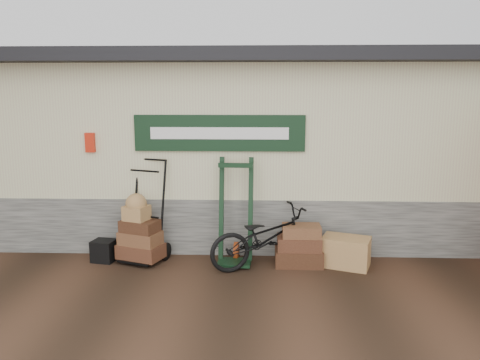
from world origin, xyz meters
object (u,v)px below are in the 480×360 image
Objects in this scene: green_barrow at (236,211)px; black_trunk at (104,251)px; bicycle at (267,234)px; porter_trolley at (146,209)px; suitcase_stack at (299,245)px; wicker_hamper at (346,252)px.

black_trunk is (-2.02, -0.03, -0.63)m from green_barrow.
green_barrow is 0.58m from bicycle.
black_trunk is at bearing -175.17° from green_barrow.
bicycle is (0.47, -0.19, -0.29)m from green_barrow.
green_barrow is 4.83× the size of black_trunk.
green_barrow is (1.38, -0.11, 0.01)m from porter_trolley.
suitcase_stack is 2.13× the size of black_trunk.
wicker_hamper is 2.06× the size of black_trunk.
bicycle is at bearing 10.89° from porter_trolley.
black_trunk is 0.19× the size of bicycle.
suitcase_stack is 0.40× the size of bicycle.
wicker_hamper is 0.39× the size of bicycle.
suitcase_stack is at bearing 15.73° from porter_trolley.
green_barrow reaches higher than bicycle.
green_barrow is at bearing 15.54° from porter_trolley.
porter_trolley reaches higher than suitcase_stack.
black_trunk is at bearing 178.94° from wicker_hamper.
green_barrow is at bearing 0.81° from black_trunk.
porter_trolley is 4.80× the size of black_trunk.
bicycle reaches higher than wicker_hamper.
black_trunk is (-2.98, 0.04, -0.15)m from suitcase_stack.
wicker_hamper is 3.67m from black_trunk.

